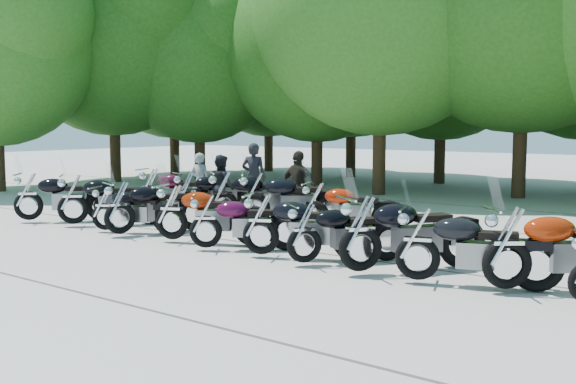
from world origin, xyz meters
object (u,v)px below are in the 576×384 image
Objects in this scene: motorcycle_7 at (304,231)px; rider_2 at (299,186)px; rider_3 at (254,177)px; motorcycle_0 at (28,195)px; motorcycle_1 at (73,197)px; motorcycle_6 at (261,221)px; motorcycle_14 at (187,192)px; motorcycle_2 at (104,206)px; rider_1 at (222,186)px; motorcycle_4 at (172,210)px; motorcycle_9 at (418,241)px; rider_0 at (200,182)px; motorcycle_10 at (508,245)px; motorcycle_13 at (150,188)px; motorcycle_16 at (254,196)px; motorcycle_8 at (361,231)px; motorcycle_15 at (223,194)px; motorcycle_5 at (206,219)px; motorcycle_17 at (315,204)px; motorcycle_3 at (119,206)px.

motorcycle_7 is 1.23× the size of rider_2.
motorcycle_0 is at bearing 35.84° from rider_3.
motorcycle_1 is 1.05× the size of motorcycle_6.
motorcycle_7 is at bearing -178.30° from motorcycle_14.
motorcycle_2 is 3.43m from rider_1.
motorcycle_14 is at bearing 18.18° from motorcycle_4.
motorcycle_9 is 1.46× the size of rider_0.
motorcycle_7 is at bearing 128.47° from rider_2.
motorcycle_0 is at bearing 51.46° from motorcycle_10.
motorcycle_13 is 1.52× the size of rider_1.
motorcycle_16 reaches higher than motorcycle_7.
motorcycle_13 is at bearing 26.05° from motorcycle_14.
motorcycle_2 is 4.87m from rider_3.
motorcycle_13 is 0.96× the size of motorcycle_16.
motorcycle_13 is at bearing 14.30° from motorcycle_7.
motorcycle_13 is at bearing 52.24° from motorcycle_9.
motorcycle_16 is (-4.60, 2.83, -0.00)m from motorcycle_8.
motorcycle_2 is 0.83× the size of motorcycle_10.
motorcycle_15 is at bearing 131.82° from rider_0.
motorcycle_8 is 1.59× the size of rider_1.
rider_0 reaches higher than motorcycle_6.
motorcycle_8 reaches higher than motorcycle_16.
motorcycle_4 is 4.48m from motorcycle_13.
rider_1 is at bearing 1.21° from motorcycle_5.
motorcycle_2 is at bearing -170.39° from motorcycle_13.
motorcycle_0 is at bearing 76.07° from motorcycle_15.
motorcycle_16 is (4.79, 2.83, 0.04)m from motorcycle_0.
motorcycle_6 is 1.34× the size of rider_2.
motorcycle_6 is 4.40m from motorcycle_10.
motorcycle_2 is 7.68m from motorcycle_9.
motorcycle_2 is 4.62m from rider_2.
motorcycle_0 is 10.36m from motorcycle_9.
motorcycle_4 is at bearing 158.60° from motorcycle_14.
rider_3 is at bearing -6.64° from motorcycle_5.
motorcycle_17 is (5.25, 0.13, -0.05)m from motorcycle_13.
motorcycle_5 is at bearing 36.29° from motorcycle_7.
motorcycle_7 is at bearing -115.97° from motorcycle_4.
rider_0 is at bearing 7.57° from motorcycle_15.
motorcycle_13 is at bearing 27.71° from rider_3.
motorcycle_3 is 2.75m from motorcycle_15.
motorcycle_0 is 1.39× the size of rider_2.
motorcycle_17 is at bearing -122.93° from motorcycle_16.
motorcycle_10 is 1.02× the size of motorcycle_13.
motorcycle_1 is (1.42, 0.27, 0.01)m from motorcycle_0.
motorcycle_1 is 5.81m from motorcycle_6.
motorcycle_9 is at bearing 143.03° from rider_2.
motorcycle_4 is at bearing 50.56° from motorcycle_10.
motorcycle_16 is (1.39, 2.79, 0.05)m from motorcycle_3.
motorcycle_6 is at bearing 107.02° from rider_3.
motorcycle_4 is at bearing 140.40° from rider_1.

